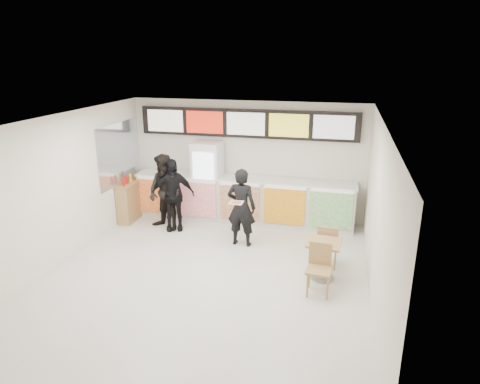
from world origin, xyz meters
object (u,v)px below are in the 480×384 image
(customer_main, at_px, (241,207))
(cafe_table, at_px, (324,253))
(drinks_fridge, at_px, (208,181))
(service_counter, at_px, (243,199))
(customer_mid, at_px, (172,195))
(condiment_ledge, at_px, (130,201))
(customer_left, at_px, (165,193))

(customer_main, relative_size, cafe_table, 1.12)
(drinks_fridge, distance_m, cafe_table, 4.04)
(cafe_table, bearing_deg, service_counter, 135.04)
(service_counter, distance_m, drinks_fridge, 1.03)
(drinks_fridge, distance_m, customer_mid, 1.13)
(service_counter, xyz_separation_m, cafe_table, (2.16, -2.54, -0.04))
(service_counter, height_order, drinks_fridge, drinks_fridge)
(customer_mid, bearing_deg, customer_main, -34.56)
(cafe_table, bearing_deg, condiment_ledge, 163.80)
(customer_mid, bearing_deg, condiment_ledge, 146.70)
(service_counter, height_order, customer_left, customer_left)
(customer_main, bearing_deg, condiment_ledge, -10.84)
(drinks_fridge, distance_m, condiment_ledge, 2.06)
(customer_main, bearing_deg, customer_left, -9.03)
(service_counter, bearing_deg, customer_left, -149.44)
(drinks_fridge, xyz_separation_m, customer_mid, (-0.58, -0.96, -0.12))
(service_counter, xyz_separation_m, customer_main, (0.30, -1.41, 0.31))
(customer_main, bearing_deg, customer_mid, -11.37)
(customer_left, bearing_deg, customer_main, 8.54)
(drinks_fridge, height_order, customer_left, drinks_fridge)
(customer_mid, bearing_deg, service_counter, 11.83)
(condiment_ledge, bearing_deg, customer_left, -16.92)
(service_counter, relative_size, customer_left, 2.99)
(drinks_fridge, xyz_separation_m, cafe_table, (3.09, -2.55, -0.47))
(service_counter, relative_size, cafe_table, 3.52)
(service_counter, height_order, condiment_ledge, condiment_ledge)
(customer_main, height_order, customer_left, customer_left)
(drinks_fridge, height_order, customer_mid, drinks_fridge)
(customer_left, height_order, cafe_table, customer_left)
(customer_left, relative_size, condiment_ledge, 1.57)
(drinks_fridge, bearing_deg, service_counter, -0.99)
(service_counter, xyz_separation_m, customer_mid, (-1.51, -0.94, 0.31))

